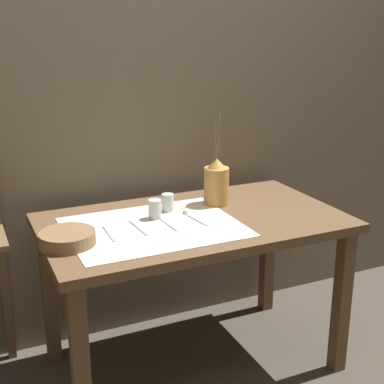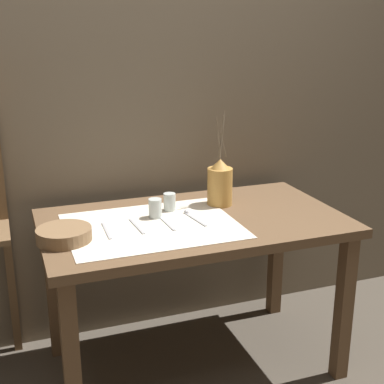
{
  "view_description": "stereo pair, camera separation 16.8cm",
  "coord_description": "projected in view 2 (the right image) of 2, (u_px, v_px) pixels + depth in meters",
  "views": [
    {
      "loc": [
        -0.9,
        -1.94,
        1.5
      ],
      "look_at": [
        -0.01,
        0.0,
        0.84
      ],
      "focal_mm": 50.0,
      "sensor_mm": 36.0,
      "label": 1
    },
    {
      "loc": [
        -0.74,
        -2.01,
        1.5
      ],
      "look_at": [
        -0.01,
        0.0,
        0.84
      ],
      "focal_mm": 50.0,
      "sensor_mm": 36.0,
      "label": 2
    }
  ],
  "objects": [
    {
      "name": "ground_plane",
      "position": [
        193.0,
        363.0,
        2.49
      ],
      "size": [
        12.0,
        12.0,
        0.0
      ],
      "primitive_type": "plane",
      "color": "#473F35"
    },
    {
      "name": "stone_wall_back",
      "position": [
        160.0,
        92.0,
        2.56
      ],
      "size": [
        7.0,
        0.06,
        2.4
      ],
      "color": "#6B5E4C",
      "rests_on": "ground_plane"
    },
    {
      "name": "wooden_table",
      "position": [
        194.0,
        239.0,
        2.31
      ],
      "size": [
        1.28,
        0.73,
        0.72
      ],
      "color": "brown",
      "rests_on": "ground_plane"
    },
    {
      "name": "linen_cloth",
      "position": [
        152.0,
        226.0,
        2.19
      ],
      "size": [
        0.69,
        0.53,
        0.0
      ],
      "color": "beige",
      "rests_on": "wooden_table"
    },
    {
      "name": "pitcher_with_flowers",
      "position": [
        220.0,
        184.0,
        2.43
      ],
      "size": [
        0.11,
        0.11,
        0.43
      ],
      "color": "#B7843D",
      "rests_on": "wooden_table"
    },
    {
      "name": "wooden_bowl",
      "position": [
        64.0,
        235.0,
        2.03
      ],
      "size": [
        0.21,
        0.21,
        0.05
      ],
      "color": "brown",
      "rests_on": "wooden_table"
    },
    {
      "name": "glass_tumbler_near",
      "position": [
        155.0,
        208.0,
        2.27
      ],
      "size": [
        0.06,
        0.06,
        0.08
      ],
      "color": "#B7C1BC",
      "rests_on": "wooden_table"
    },
    {
      "name": "glass_tumbler_far",
      "position": [
        170.0,
        202.0,
        2.36
      ],
      "size": [
        0.05,
        0.05,
        0.08
      ],
      "color": "#B7C1BC",
      "rests_on": "wooden_table"
    },
    {
      "name": "fork_outer",
      "position": [
        107.0,
        231.0,
        2.13
      ],
      "size": [
        0.02,
        0.18,
        0.0
      ],
      "color": "#A8A8AD",
      "rests_on": "wooden_table"
    },
    {
      "name": "knife_center",
      "position": [
        137.0,
        226.0,
        2.18
      ],
      "size": [
        0.02,
        0.18,
        0.0
      ],
      "color": "#A8A8AD",
      "rests_on": "wooden_table"
    },
    {
      "name": "fork_inner",
      "position": [
        167.0,
        223.0,
        2.21
      ],
      "size": [
        0.02,
        0.18,
        0.0
      ],
      "color": "#A8A8AD",
      "rests_on": "wooden_table"
    },
    {
      "name": "spoon_outer",
      "position": [
        190.0,
        215.0,
        2.3
      ],
      "size": [
        0.05,
        0.19,
        0.02
      ],
      "color": "#A8A8AD",
      "rests_on": "wooden_table"
    }
  ]
}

